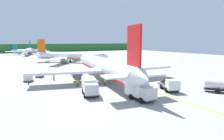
% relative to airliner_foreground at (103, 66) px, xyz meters
% --- Properties ---
extents(ground, '(240.00, 320.00, 0.20)m').
position_rel_airliner_foreground_xyz_m(ground, '(-12.49, 29.72, -3.49)').
color(ground, '#999993').
extents(distant_treeline, '(216.00, 6.00, 7.21)m').
position_rel_airliner_foreground_xyz_m(distant_treeline, '(-12.49, 136.26, 0.21)').
color(distant_treeline, '#28602D').
rests_on(distant_treeline, ground).
extents(airliner_foreground, '(34.52, 41.66, 11.90)m').
position_rel_airliner_foreground_xyz_m(airliner_foreground, '(0.00, 0.00, 0.00)').
color(airliner_foreground, silver).
rests_on(airliner_foreground, ground).
extents(airliner_mid_apron, '(28.72, 26.70, 10.26)m').
position_rel_airliner_foreground_xyz_m(airliner_mid_apron, '(4.04, 42.19, -0.47)').
color(airliner_mid_apron, white).
rests_on(airliner_mid_apron, ground).
extents(airliner_far_taxiway, '(28.84, 34.66, 9.97)m').
position_rel_airliner_foreground_xyz_m(airliner_far_taxiway, '(-7.20, 103.77, -0.55)').
color(airliner_far_taxiway, white).
rests_on(airliner_far_taxiway, ground).
extents(airliner_distant, '(25.83, 21.42, 7.36)m').
position_rel_airliner_foreground_xyz_m(airliner_distant, '(-4.82, 118.85, -1.29)').
color(airliner_distant, white).
rests_on(airliner_distant, ground).
extents(service_truck_fuel, '(4.38, 6.56, 2.62)m').
position_rel_airliner_foreground_xyz_m(service_truck_fuel, '(6.55, -15.30, -2.21)').
color(service_truck_fuel, white).
rests_on(service_truck_fuel, ground).
extents(service_truck_baggage, '(5.22, 6.22, 2.40)m').
position_rel_airliner_foreground_xyz_m(service_truck_baggage, '(14.23, -20.92, -1.99)').
color(service_truck_baggage, yellow).
rests_on(service_truck_baggage, ground).
extents(service_truck_catering, '(3.72, 6.66, 2.80)m').
position_rel_airliner_foreground_xyz_m(service_truck_catering, '(-7.64, -9.86, -1.83)').
color(service_truck_catering, silver).
rests_on(service_truck_catering, ground).
extents(service_truck_pushback, '(2.70, 5.63, 2.79)m').
position_rel_airliner_foreground_xyz_m(service_truck_pushback, '(-1.73, -16.74, -1.84)').
color(service_truck_pushback, silver).
rests_on(service_truck_pushback, ground).
extents(cargo_container_near, '(2.29, 2.29, 2.04)m').
position_rel_airliner_foreground_xyz_m(cargo_container_near, '(-13.03, 11.52, -2.42)').
color(cargo_container_near, '#333338').
rests_on(cargo_container_near, ground).
extents(cargo_container_mid, '(2.33, 2.33, 2.08)m').
position_rel_airliner_foreground_xyz_m(cargo_container_mid, '(-16.19, 6.91, -2.40)').
color(cargo_container_mid, '#333338').
rests_on(cargo_container_mid, ground).
extents(crew_marshaller, '(0.51, 0.46, 1.61)m').
position_rel_airliner_foreground_xyz_m(crew_marshaller, '(-7.79, -3.50, -2.45)').
color(crew_marshaller, '#191E33').
rests_on(crew_marshaller, ground).
extents(crew_loader_left, '(0.61, 0.34, 1.67)m').
position_rel_airliner_foreground_xyz_m(crew_loader_left, '(-10.56, 5.71, -2.41)').
color(crew_loader_left, '#191E33').
rests_on(crew_loader_left, ground).
extents(crew_loader_right, '(0.24, 0.63, 1.68)m').
position_rel_airliner_foreground_xyz_m(crew_loader_right, '(-2.43, -5.57, -2.40)').
color(crew_loader_right, '#191E33').
rests_on(crew_loader_right, ground).
extents(crew_supervisor, '(0.31, 0.62, 1.73)m').
position_rel_airliner_foreground_xyz_m(crew_supervisor, '(-16.46, 3.47, -2.37)').
color(crew_supervisor, '#191E33').
rests_on(crew_supervisor, ground).
extents(apron_guide_line, '(0.30, 60.00, 0.01)m').
position_rel_airliner_foreground_xyz_m(apron_guide_line, '(3.75, -4.44, -3.39)').
color(apron_guide_line, yellow).
rests_on(apron_guide_line, ground).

